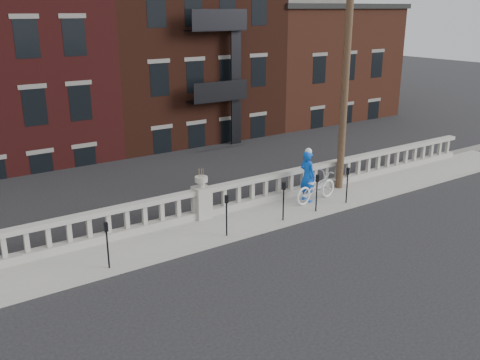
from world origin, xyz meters
name	(u,v)px	position (x,y,z in m)	size (l,w,h in m)	color
ground	(272,264)	(0.00, 0.00, 0.00)	(120.00, 120.00, 0.00)	black
sidewalk	(217,228)	(0.00, 3.00, 0.07)	(32.00, 2.20, 0.15)	gray
balustrade	(202,204)	(0.00, 3.95, 0.64)	(28.00, 0.34, 1.03)	gray
planter_pedestal	(202,199)	(0.00, 3.95, 0.83)	(0.55, 0.55, 1.76)	gray
lower_level	(52,83)	(0.56, 23.04, 2.63)	(80.00, 44.00, 20.80)	#605E59
utility_pole	(347,59)	(6.20, 3.60, 5.24)	(1.60, 0.28, 10.00)	#422D1E
parking_meter_a	(107,240)	(-4.06, 2.15, 1.00)	(0.10, 0.09, 1.36)	black
parking_meter_b	(227,211)	(-0.16, 2.15, 1.00)	(0.10, 0.09, 1.36)	black
parking_meter_c	(284,197)	(2.14, 2.15, 1.00)	(0.10, 0.09, 1.36)	black
parking_meter_d	(317,189)	(3.64, 2.15, 1.00)	(0.10, 0.09, 1.36)	black
parking_meter_e	(347,181)	(5.14, 2.15, 1.00)	(0.10, 0.09, 1.36)	black
bicycle	(316,187)	(4.35, 2.97, 0.69)	(0.72, 2.05, 1.08)	silver
cyclist	(307,176)	(4.10, 3.17, 1.11)	(0.70, 0.46, 1.92)	blue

